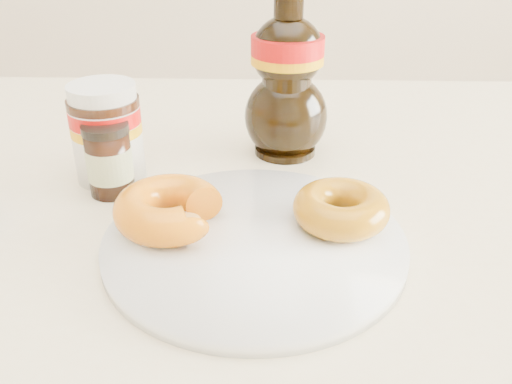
{
  "coord_description": "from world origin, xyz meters",
  "views": [
    {
      "loc": [
        0.05,
        -0.44,
        1.06
      ],
      "look_at": [
        0.03,
        0.06,
        0.79
      ],
      "focal_mm": 40.0,
      "sensor_mm": 36.0,
      "label": 1
    }
  ],
  "objects_px": {
    "dark_jar": "(109,160)",
    "plate": "(254,242)",
    "donut_whole": "(341,208)",
    "syrup_bottle": "(287,76)",
    "donut_bitten": "(169,209)",
    "nutella_jar": "(106,129)",
    "dining_table": "(231,267)"
  },
  "relations": [
    {
      "from": "dining_table",
      "to": "donut_whole",
      "type": "relative_size",
      "value": 14.88
    },
    {
      "from": "plate",
      "to": "donut_whole",
      "type": "height_order",
      "value": "donut_whole"
    },
    {
      "from": "donut_bitten",
      "to": "dark_jar",
      "type": "distance_m",
      "value": 0.12
    },
    {
      "from": "nutella_jar",
      "to": "donut_bitten",
      "type": "bearing_deg",
      "value": -54.93
    },
    {
      "from": "nutella_jar",
      "to": "dark_jar",
      "type": "height_order",
      "value": "nutella_jar"
    },
    {
      "from": "donut_bitten",
      "to": "nutella_jar",
      "type": "height_order",
      "value": "nutella_jar"
    },
    {
      "from": "dining_table",
      "to": "nutella_jar",
      "type": "xyz_separation_m",
      "value": [
        -0.14,
        0.06,
        0.14
      ]
    },
    {
      "from": "plate",
      "to": "syrup_bottle",
      "type": "xyz_separation_m",
      "value": [
        0.03,
        0.22,
        0.09
      ]
    },
    {
      "from": "plate",
      "to": "donut_whole",
      "type": "relative_size",
      "value": 3.04
    },
    {
      "from": "donut_whole",
      "to": "syrup_bottle",
      "type": "relative_size",
      "value": 0.46
    },
    {
      "from": "syrup_bottle",
      "to": "dark_jar",
      "type": "relative_size",
      "value": 2.49
    },
    {
      "from": "dining_table",
      "to": "donut_whole",
      "type": "bearing_deg",
      "value": -27.3
    },
    {
      "from": "dark_jar",
      "to": "plate",
      "type": "bearing_deg",
      "value": -33.89
    },
    {
      "from": "dining_table",
      "to": "plate",
      "type": "relative_size",
      "value": 4.89
    },
    {
      "from": "donut_bitten",
      "to": "syrup_bottle",
      "type": "distance_m",
      "value": 0.25
    },
    {
      "from": "dining_table",
      "to": "nutella_jar",
      "type": "height_order",
      "value": "nutella_jar"
    },
    {
      "from": "donut_whole",
      "to": "dark_jar",
      "type": "relative_size",
      "value": 1.15
    },
    {
      "from": "dining_table",
      "to": "donut_bitten",
      "type": "xyz_separation_m",
      "value": [
        -0.05,
        -0.07,
        0.12
      ]
    },
    {
      "from": "donut_whole",
      "to": "plate",
      "type": "bearing_deg",
      "value": -162.04
    },
    {
      "from": "nutella_jar",
      "to": "dark_jar",
      "type": "bearing_deg",
      "value": -74.62
    },
    {
      "from": "donut_whole",
      "to": "syrup_bottle",
      "type": "distance_m",
      "value": 0.22
    },
    {
      "from": "dining_table",
      "to": "plate",
      "type": "distance_m",
      "value": 0.13
    },
    {
      "from": "nutella_jar",
      "to": "syrup_bottle",
      "type": "relative_size",
      "value": 0.56
    },
    {
      "from": "nutella_jar",
      "to": "dining_table",
      "type": "bearing_deg",
      "value": -23.29
    },
    {
      "from": "syrup_bottle",
      "to": "plate",
      "type": "bearing_deg",
      "value": -98.18
    },
    {
      "from": "dining_table",
      "to": "donut_whole",
      "type": "xyz_separation_m",
      "value": [
        0.11,
        -0.06,
        0.11
      ]
    },
    {
      "from": "nutella_jar",
      "to": "dark_jar",
      "type": "xyz_separation_m",
      "value": [
        0.01,
        -0.04,
        -0.02
      ]
    },
    {
      "from": "plate",
      "to": "syrup_bottle",
      "type": "distance_m",
      "value": 0.25
    },
    {
      "from": "donut_bitten",
      "to": "nutella_jar",
      "type": "relative_size",
      "value": 0.93
    },
    {
      "from": "donut_bitten",
      "to": "dark_jar",
      "type": "xyz_separation_m",
      "value": [
        -0.08,
        0.09,
        0.01
      ]
    },
    {
      "from": "dining_table",
      "to": "nutella_jar",
      "type": "bearing_deg",
      "value": 156.71
    },
    {
      "from": "dark_jar",
      "to": "donut_bitten",
      "type": "bearing_deg",
      "value": -48.79
    }
  ]
}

